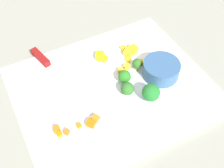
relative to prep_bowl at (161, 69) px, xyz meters
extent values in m
plane|color=gray|center=(0.13, -0.02, -0.03)|extent=(4.00, 4.00, 0.00)
cube|color=white|center=(0.13, -0.02, -0.03)|extent=(0.47, 0.38, 0.01)
cylinder|color=#365D89|center=(0.00, 0.00, 0.00)|extent=(0.09, 0.09, 0.04)
cube|color=silver|center=(0.21, -0.01, -0.02)|extent=(0.06, 0.16, 0.00)
cube|color=maroon|center=(0.25, -0.19, -0.01)|extent=(0.03, 0.07, 0.02)
cube|color=orange|center=(0.22, 0.05, -0.01)|extent=(0.02, 0.02, 0.01)
cube|color=orange|center=(0.29, 0.03, -0.01)|extent=(0.02, 0.02, 0.01)
cube|color=orange|center=(0.21, 0.05, -0.01)|extent=(0.02, 0.02, 0.01)
cube|color=orange|center=(0.29, 0.05, -0.02)|extent=(0.01, 0.01, 0.01)
cube|color=orange|center=(0.24, 0.05, -0.02)|extent=(0.01, 0.01, 0.01)
cube|color=orange|center=(0.27, 0.05, -0.01)|extent=(0.01, 0.02, 0.01)
cube|color=yellow|center=(0.11, -0.12, -0.01)|extent=(0.03, 0.03, 0.02)
cube|color=yellow|center=(0.04, -0.10, -0.01)|extent=(0.03, 0.03, 0.02)
cube|color=yellow|center=(0.02, -0.05, -0.01)|extent=(0.01, 0.01, 0.01)
cube|color=yellow|center=(0.04, -0.13, -0.01)|extent=(0.02, 0.02, 0.01)
cube|color=yellow|center=(0.10, -0.11, -0.01)|extent=(0.02, 0.02, 0.01)
cube|color=yellow|center=(0.07, -0.06, -0.01)|extent=(0.02, 0.01, 0.01)
cube|color=yellow|center=(0.02, -0.10, -0.01)|extent=(0.03, 0.03, 0.02)
cube|color=yellow|center=(0.09, -0.06, -0.01)|extent=(0.02, 0.02, 0.01)
cube|color=yellow|center=(0.05, -0.08, -0.01)|extent=(0.02, 0.02, 0.01)
cylinder|color=#98AC58|center=(0.11, 0.01, -0.01)|extent=(0.01, 0.01, 0.01)
sphere|color=#2F6E27|center=(0.11, 0.01, 0.00)|extent=(0.03, 0.03, 0.03)
cylinder|color=#84AE59|center=(0.07, 0.05, -0.01)|extent=(0.01, 0.01, 0.02)
sphere|color=#21752A|center=(0.07, 0.05, 0.01)|extent=(0.04, 0.04, 0.04)
cylinder|color=#96B85E|center=(0.09, -0.03, -0.01)|extent=(0.01, 0.01, 0.01)
sphere|color=#2B7C24|center=(0.09, -0.03, 0.00)|extent=(0.03, 0.03, 0.03)
cylinder|color=#95B856|center=(0.04, -0.04, -0.01)|extent=(0.01, 0.01, 0.01)
sphere|color=#346C25|center=(0.04, -0.04, 0.00)|extent=(0.03, 0.03, 0.03)
camera|label=1|loc=(0.33, 0.36, 0.51)|focal=44.33mm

